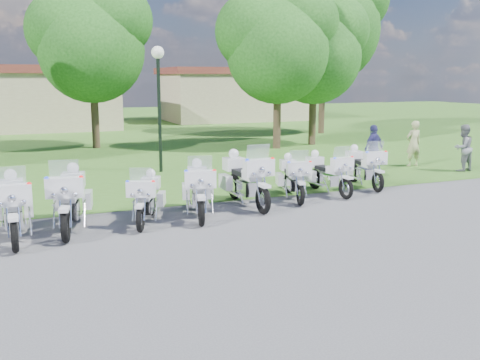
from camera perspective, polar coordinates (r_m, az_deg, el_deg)
name	(u,v)px	position (r m, az deg, el deg)	size (l,w,h in m)	color
ground	(271,231)	(11.94, 3.32, -5.40)	(100.00, 100.00, 0.00)	#4E4E53
grass_lawn	(101,127)	(37.81, -14.58, 5.46)	(100.00, 48.00, 0.01)	#3D6B21
motorcycle_0	(13,206)	(12.16, -23.09, -2.59)	(0.82, 2.47, 1.66)	black
motorcycle_1	(70,198)	(12.47, -17.64, -1.85)	(1.12, 2.49, 1.69)	black
motorcycle_2	(147,197)	(12.69, -9.92, -1.83)	(1.18, 1.98, 1.41)	black
motorcycle_3	(199,189)	(13.11, -4.43, -0.93)	(1.16, 2.33, 1.59)	black
motorcycle_4	(245,178)	(14.13, 0.58, 0.18)	(0.86, 2.56, 1.72)	black
motorcycle_5	(293,177)	(15.05, 5.67, 0.34)	(1.05, 2.12, 1.45)	black
motorcycle_6	(327,172)	(15.83, 9.31, 0.80)	(0.79, 2.18, 1.46)	black
motorcycle_7	(364,166)	(17.06, 13.05, 1.44)	(0.93, 2.23, 1.50)	black
lamp_post	(158,78)	(19.17, -8.69, 10.67)	(0.44, 0.44, 4.42)	black
tree_1	(90,40)	(26.64, -15.70, 14.19)	(5.74, 4.90, 7.66)	#38281C
tree_2	(277,42)	(25.60, 3.95, 14.51)	(5.64, 4.82, 7.52)	#38281C
tree_3	(313,48)	(27.28, 7.80, 13.82)	(5.43, 4.64, 7.24)	#38281C
tree_4	(323,18)	(33.15, 8.84, 16.70)	(7.68, 6.56, 10.24)	#38281C
building_west	(3,98)	(38.37, -23.92, 8.05)	(14.56, 8.32, 4.10)	tan
building_east	(235,94)	(43.39, -0.55, 9.18)	(11.44, 7.28, 4.10)	tan
bystander_a	(413,144)	(21.38, 18.01, 3.69)	(0.63, 0.41, 1.73)	tan
bystander_b	(463,148)	(20.88, 22.67, 3.16)	(0.82, 0.64, 1.69)	slate
bystander_c	(373,148)	(19.75, 14.05, 3.28)	(0.99, 0.41, 1.69)	navy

